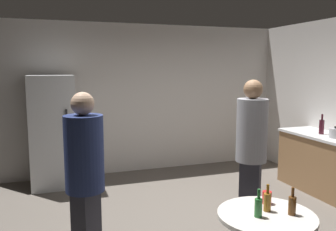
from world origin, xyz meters
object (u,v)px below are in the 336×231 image
object	(u,v)px
beer_bottle_green	(258,207)
plastic_cup_red	(267,197)
beer_bottle_amber	(267,201)
person_in_navy_shirt	(85,173)
wine_bottle_on_counter	(322,126)
foreground_table	(266,226)
beer_bottle_brown	(292,205)
person_in_gray_shirt	(251,146)
kettle	(335,133)
refrigerator	(52,132)

from	to	relation	value
beer_bottle_green	plastic_cup_red	size ratio (longest dim) A/B	2.09
beer_bottle_amber	person_in_navy_shirt	xyz separation A→B (m)	(-1.41, 0.68, 0.19)
wine_bottle_on_counter	person_in_navy_shirt	xyz separation A→B (m)	(-3.70, -1.23, -0.01)
foreground_table	beer_bottle_amber	size ratio (longest dim) A/B	3.48
beer_bottle_brown	person_in_gray_shirt	xyz separation A→B (m)	(0.28, 1.07, 0.24)
person_in_navy_shirt	plastic_cup_red	bearing A→B (deg)	25.95
person_in_gray_shirt	person_in_navy_shirt	bearing A→B (deg)	-39.85
wine_bottle_on_counter	kettle	bearing A→B (deg)	-96.19
person_in_gray_shirt	beer_bottle_green	bearing A→B (deg)	12.94
refrigerator	person_in_gray_shirt	world-z (taller)	refrigerator
kettle	plastic_cup_red	xyz separation A→B (m)	(-2.17, -1.46, -0.18)
plastic_cup_red	foreground_table	bearing A→B (deg)	-124.81
beer_bottle_green	person_in_navy_shirt	bearing A→B (deg)	149.28
beer_bottle_amber	beer_bottle_green	distance (m)	0.16
beer_bottle_amber	beer_bottle_brown	bearing A→B (deg)	-41.20
refrigerator	foreground_table	world-z (taller)	refrigerator
refrigerator	plastic_cup_red	bearing A→B (deg)	-62.71
beer_bottle_amber	person_in_navy_shirt	world-z (taller)	person_in_navy_shirt
beer_bottle_green	person_in_gray_shirt	distance (m)	1.19
kettle	person_in_gray_shirt	size ratio (longest dim) A/B	0.14
kettle	beer_bottle_green	size ratio (longest dim) A/B	1.06
wine_bottle_on_counter	beer_bottle_brown	size ratio (longest dim) A/B	1.35
beer_bottle_brown	wine_bottle_on_counter	bearing A→B (deg)	43.54
beer_bottle_green	person_in_navy_shirt	size ratio (longest dim) A/B	0.13
beer_bottle_amber	person_in_navy_shirt	size ratio (longest dim) A/B	0.13
beer_bottle_brown	beer_bottle_green	xyz separation A→B (m)	(-0.28, 0.05, 0.00)
wine_bottle_on_counter	beer_bottle_green	size ratio (longest dim) A/B	1.35
wine_bottle_on_counter	person_in_navy_shirt	world-z (taller)	person_in_navy_shirt
beer_bottle_green	person_in_navy_shirt	distance (m)	1.49
refrigerator	person_in_gray_shirt	size ratio (longest dim) A/B	1.00
wine_bottle_on_counter	beer_bottle_brown	world-z (taller)	wine_bottle_on_counter
wine_bottle_on_counter	beer_bottle_amber	distance (m)	3.00
plastic_cup_red	person_in_gray_shirt	size ratio (longest dim) A/B	0.06
beer_bottle_green	beer_bottle_brown	bearing A→B (deg)	-10.66
refrigerator	beer_bottle_amber	xyz separation A→B (m)	(1.63, -3.49, -0.08)
refrigerator	foreground_table	xyz separation A→B (m)	(1.60, -3.54, -0.27)
refrigerator	foreground_table	size ratio (longest dim) A/B	2.25
kettle	wine_bottle_on_counter	world-z (taller)	wine_bottle_on_counter
kettle	foreground_table	bearing A→B (deg)	-144.31
kettle	person_in_navy_shirt	size ratio (longest dim) A/B	0.14
wine_bottle_on_counter	plastic_cup_red	world-z (taller)	wine_bottle_on_counter
wine_bottle_on_counter	beer_bottle_green	world-z (taller)	wine_bottle_on_counter
beer_bottle_green	person_in_gray_shirt	bearing A→B (deg)	60.84
beer_bottle_amber	plastic_cup_red	bearing A→B (deg)	56.21
kettle	beer_bottle_green	distance (m)	2.93
refrigerator	wine_bottle_on_counter	world-z (taller)	refrigerator
beer_bottle_green	refrigerator	bearing A→B (deg)	112.80
kettle	wine_bottle_on_counter	size ratio (longest dim) A/B	0.79
beer_bottle_brown	person_in_navy_shirt	world-z (taller)	person_in_navy_shirt
foreground_table	beer_bottle_green	size ratio (longest dim) A/B	3.48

